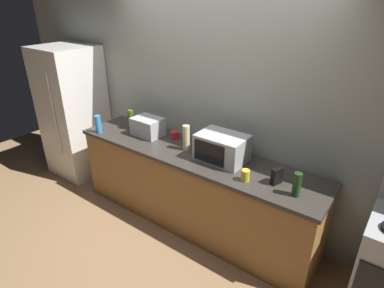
# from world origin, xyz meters

# --- Properties ---
(ground_plane) EXTENTS (8.00, 8.00, 0.00)m
(ground_plane) POSITION_xyz_m (0.00, 0.00, 0.00)
(ground_plane) COLOR #93704C
(back_wall) EXTENTS (6.40, 0.10, 2.70)m
(back_wall) POSITION_xyz_m (0.00, 0.81, 1.35)
(back_wall) COLOR #9EA399
(back_wall) RESTS_ON ground_plane
(counter_run) EXTENTS (2.84, 0.64, 0.90)m
(counter_run) POSITION_xyz_m (0.00, 0.40, 0.45)
(counter_run) COLOR #9E6B38
(counter_run) RESTS_ON ground_plane
(refrigerator) EXTENTS (0.72, 0.73, 1.80)m
(refrigerator) POSITION_xyz_m (-2.05, 0.40, 0.90)
(refrigerator) COLOR white
(refrigerator) RESTS_ON ground_plane
(microwave) EXTENTS (0.48, 0.35, 0.27)m
(microwave) POSITION_xyz_m (0.33, 0.45, 1.04)
(microwave) COLOR #B7BABF
(microwave) RESTS_ON counter_run
(toaster_oven) EXTENTS (0.34, 0.26, 0.21)m
(toaster_oven) POSITION_xyz_m (-0.68, 0.46, 1.01)
(toaster_oven) COLOR #B7BABF
(toaster_oven) RESTS_ON counter_run
(cordless_phone) EXTENTS (0.08, 0.12, 0.15)m
(cordless_phone) POSITION_xyz_m (0.95, 0.36, 0.98)
(cordless_phone) COLOR black
(cordless_phone) RESTS_ON counter_run
(bottle_spray_cleaner) EXTENTS (0.07, 0.07, 0.22)m
(bottle_spray_cleaner) POSITION_xyz_m (-1.20, 0.16, 1.01)
(bottle_spray_cleaner) COLOR #338CE5
(bottle_spray_cleaner) RESTS_ON counter_run
(bottle_olive_oil) EXTENTS (0.07, 0.07, 0.25)m
(bottle_olive_oil) POSITION_xyz_m (-0.96, 0.46, 1.02)
(bottle_olive_oil) COLOR #4C6B19
(bottle_olive_oil) RESTS_ON counter_run
(bottle_hand_soap) EXTENTS (0.07, 0.07, 0.28)m
(bottle_hand_soap) POSITION_xyz_m (-0.09, 0.42, 1.04)
(bottle_hand_soap) COLOR beige
(bottle_hand_soap) RESTS_ON counter_run
(bottle_wine) EXTENTS (0.07, 0.07, 0.21)m
(bottle_wine) POSITION_xyz_m (1.15, 0.28, 1.01)
(bottle_wine) COLOR #1E3F19
(bottle_wine) RESTS_ON counter_run
(mug_red) EXTENTS (0.09, 0.09, 0.09)m
(mug_red) POSITION_xyz_m (-0.37, 0.57, 0.94)
(mug_red) COLOR red
(mug_red) RESTS_ON counter_run
(mug_yellow) EXTENTS (0.08, 0.08, 0.11)m
(mug_yellow) POSITION_xyz_m (0.71, 0.24, 0.95)
(mug_yellow) COLOR yellow
(mug_yellow) RESTS_ON counter_run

